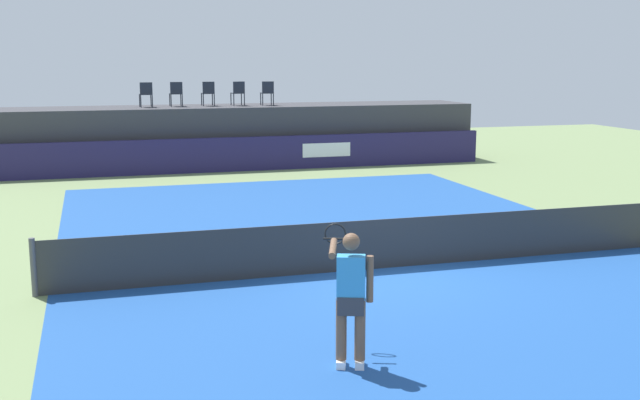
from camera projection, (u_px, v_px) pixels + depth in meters
name	position (u px, v px, depth m)	size (l,w,h in m)	color
ground_plane	(334.00, 234.00, 17.52)	(48.00, 48.00, 0.00)	#6B7F51
court_inner	(382.00, 268.00, 14.69)	(12.00, 22.00, 0.00)	#1C478C
sponsor_wall	(245.00, 154.00, 27.32)	(18.00, 0.22, 1.20)	#231E4C
spectator_platform	(235.00, 135.00, 28.92)	(18.00, 2.80, 2.20)	#38383D
spectator_chair_far_left	(146.00, 93.00, 27.67)	(0.46, 0.46, 0.89)	#1E232D
spectator_chair_left	(176.00, 93.00, 28.13)	(0.45, 0.45, 0.89)	#1E232D
spectator_chair_center	(208.00, 92.00, 28.47)	(0.45, 0.45, 0.89)	#1E232D
spectator_chair_right	(238.00, 92.00, 28.66)	(0.48, 0.48, 0.89)	#1E232D
spectator_chair_far_right	(267.00, 92.00, 28.79)	(0.45, 0.45, 0.89)	#1E232D
tennis_net	(382.00, 244.00, 14.61)	(12.40, 0.02, 0.95)	#2D2D2D
net_post_near	(33.00, 267.00, 12.87)	(0.10, 0.10, 1.00)	#4C4C51
tennis_player	(351.00, 295.00, 9.86)	(0.55, 1.25, 1.77)	white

